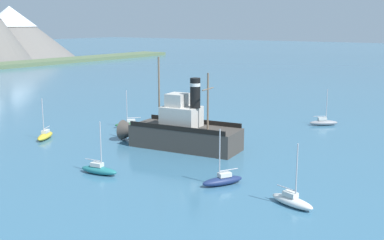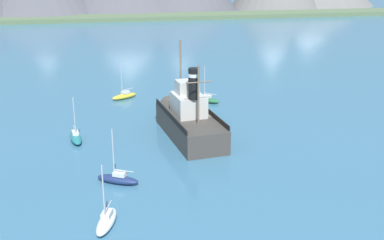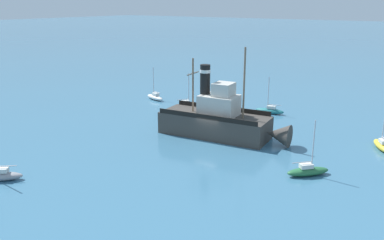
% 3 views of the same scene
% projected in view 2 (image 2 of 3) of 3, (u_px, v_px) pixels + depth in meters
% --- Properties ---
extents(ground_plane, '(600.00, 600.00, 0.00)m').
position_uv_depth(ground_plane, '(204.00, 135.00, 52.33)').
color(ground_plane, teal).
extents(shoreline_strip, '(240.00, 12.00, 1.20)m').
position_uv_depth(shoreline_strip, '(132.00, 17.00, 147.80)').
color(shoreline_strip, '#5B704C').
rests_on(shoreline_strip, ground).
extents(old_tugboat, '(5.88, 14.71, 9.90)m').
position_uv_depth(old_tugboat, '(188.00, 119.00, 51.57)').
color(old_tugboat, '#423D38').
rests_on(old_tugboat, ground).
extents(sailboat_yellow, '(3.84, 2.86, 4.90)m').
position_uv_depth(sailboat_yellow, '(124.00, 96.00, 65.38)').
color(sailboat_yellow, gold).
rests_on(sailboat_yellow, ground).
extents(sailboat_green, '(3.57, 3.35, 4.90)m').
position_uv_depth(sailboat_green, '(206.00, 99.00, 63.74)').
color(sailboat_green, '#286B3D').
rests_on(sailboat_green, ground).
extents(sailboat_white, '(2.16, 3.96, 4.90)m').
position_uv_depth(sailboat_white, '(107.00, 221.00, 34.49)').
color(sailboat_white, white).
rests_on(sailboat_white, ground).
extents(sailboat_navy, '(3.86, 2.78, 4.90)m').
position_uv_depth(sailboat_navy, '(118.00, 179.00, 40.99)').
color(sailboat_navy, navy).
rests_on(sailboat_navy, ground).
extents(sailboat_teal, '(1.68, 3.93, 4.90)m').
position_uv_depth(sailboat_teal, '(76.00, 137.00, 50.34)').
color(sailboat_teal, '#23757A').
rests_on(sailboat_teal, ground).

